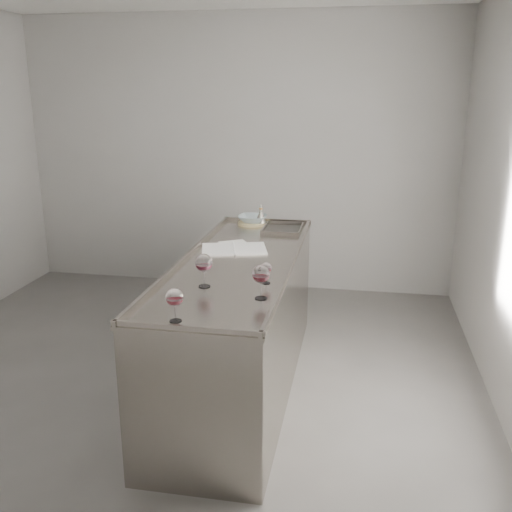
% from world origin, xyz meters
% --- Properties ---
extents(room_shell, '(4.54, 5.04, 2.84)m').
position_xyz_m(room_shell, '(0.00, 0.00, 1.40)').
color(room_shell, '#4F4D4A').
rests_on(room_shell, ground).
extents(counter, '(0.77, 2.42, 0.97)m').
position_xyz_m(counter, '(0.50, 0.30, 0.47)').
color(counter, gray).
rests_on(counter, ground).
extents(wine_glass_left, '(0.09, 0.09, 0.17)m').
position_xyz_m(wine_glass_left, '(0.41, -0.78, 1.06)').
color(wine_glass_left, white).
rests_on(wine_glass_left, counter).
extents(wine_glass_middle, '(0.10, 0.10, 0.20)m').
position_xyz_m(wine_glass_middle, '(0.41, -0.25, 1.08)').
color(wine_glass_middle, white).
rests_on(wine_glass_middle, counter).
extents(wine_glass_right, '(0.10, 0.10, 0.20)m').
position_xyz_m(wine_glass_right, '(0.78, -0.38, 1.08)').
color(wine_glass_right, white).
rests_on(wine_glass_right, counter).
extents(wine_glass_small, '(0.06, 0.06, 0.13)m').
position_xyz_m(wine_glass_small, '(0.76, -0.12, 1.03)').
color(wine_glass_small, white).
rests_on(wine_glass_small, counter).
extents(notebook, '(0.53, 0.43, 0.02)m').
position_xyz_m(notebook, '(0.41, 0.56, 0.95)').
color(notebook, white).
rests_on(notebook, counter).
extents(loose_paper_top, '(0.32, 0.35, 0.00)m').
position_xyz_m(loose_paper_top, '(0.40, 0.68, 0.94)').
color(loose_paper_top, silver).
rests_on(loose_paper_top, counter).
extents(trivet, '(0.27, 0.27, 0.02)m').
position_xyz_m(trivet, '(0.39, 1.38, 0.95)').
color(trivet, tan).
rests_on(trivet, counter).
extents(ceramic_bowl, '(0.25, 0.25, 0.06)m').
position_xyz_m(ceramic_bowl, '(0.39, 1.38, 0.99)').
color(ceramic_bowl, '#91A3A9').
rests_on(ceramic_bowl, trivet).
extents(wine_funnel, '(0.13, 0.13, 0.18)m').
position_xyz_m(wine_funnel, '(0.46, 1.38, 1.00)').
color(wine_funnel, gray).
rests_on(wine_funnel, counter).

